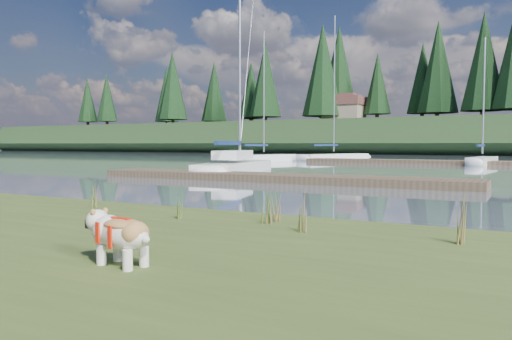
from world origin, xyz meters
The scene contains 21 objects.
ground centered at (0.00, 30.00, 0.00)m, with size 200.00×200.00×0.00m, color slate.
ridge centered at (0.00, 73.00, 2.50)m, with size 200.00×20.00×5.00m, color #1F3519.
bulldog centered at (1.80, -5.31, 0.67)m, with size 0.85×0.42×0.51m.
sailboat_main centered at (-8.32, 13.80, 0.42)m, with size 4.05×9.42×13.27m.
dock_near centered at (-4.00, 9.00, 0.15)m, with size 16.00×2.00×0.30m, color #4C3D2C.
dock_far centered at (2.00, 30.00, 0.15)m, with size 26.00×2.20×0.30m, color #4C3D2C.
sailboat_bg_0 centered at (-15.10, 30.23, 0.32)m, with size 3.70×7.93×11.35m.
sailboat_bg_1 centered at (-10.70, 36.10, 0.32)m, with size 5.02×9.10×13.42m.
sailboat_bg_2 centered at (2.13, 30.86, 0.33)m, with size 1.83×6.05×9.18m.
weed_0 centered at (0.39, -2.63, 0.55)m, with size 0.17×0.14×0.49m.
weed_1 centered at (1.86, -2.18, 0.55)m, with size 0.17×0.14×0.49m.
weed_2 centered at (2.60, -2.84, 0.60)m, with size 0.17×0.14×0.59m.
weed_3 centered at (-1.74, -2.28, 0.54)m, with size 0.17×0.14×0.44m.
weed_4 centered at (1.87, -2.43, 0.55)m, with size 0.17×0.14×0.47m.
weed_5 centered at (4.45, -2.67, 0.62)m, with size 0.17×0.14×0.65m.
mud_lip centered at (0.00, -1.60, 0.07)m, with size 60.00×0.50×0.14m, color #33281C.
conifer_0 centered at (-55.00, 67.00, 12.64)m, with size 5.72×5.72×14.15m.
conifer_1 centered at (-40.00, 71.00, 11.28)m, with size 4.40×4.40×11.30m.
conifer_2 centered at (-25.00, 68.00, 13.54)m, with size 6.60×6.60×16.05m.
conifer_3 centered at (-10.00, 72.00, 11.74)m, with size 4.84×4.84×12.25m.
house_0 centered at (-22.00, 70.00, 7.31)m, with size 6.30×5.30×4.65m.
Camera 1 is at (5.20, -8.78, 1.50)m, focal length 35.00 mm.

